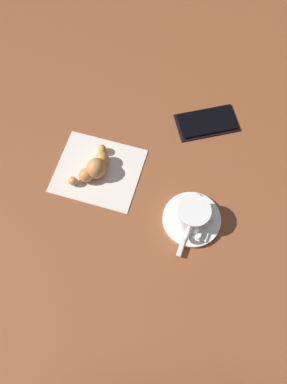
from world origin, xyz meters
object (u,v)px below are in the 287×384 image
at_px(teaspoon, 192,214).
at_px(espresso_cup, 193,215).
at_px(sugar_packet, 206,227).
at_px(croissant, 95,168).
at_px(saucer, 192,220).
at_px(cell_phone, 207,122).
at_px(napkin, 98,171).

bearing_deg(teaspoon, espresso_cup, -87.06).
xyz_separation_m(teaspoon, sugar_packet, (0.03, -0.03, 0.00)).
bearing_deg(espresso_cup, croissant, 160.05).
height_order(saucer, cell_phone, saucer).
distance_m(teaspoon, cell_phone, 0.23).
distance_m(teaspoon, sugar_packet, 0.04).
xyz_separation_m(espresso_cup, sugar_packet, (0.03, -0.01, -0.02)).
relative_size(saucer, sugar_packet, 2.03).
height_order(teaspoon, croissant, croissant).
bearing_deg(cell_phone, espresso_cup, -92.37).
xyz_separation_m(saucer, croissant, (-0.22, 0.08, 0.02)).
distance_m(saucer, cell_phone, 0.24).
distance_m(saucer, sugar_packet, 0.03).
bearing_deg(sugar_packet, croissant, 83.66).
distance_m(sugar_packet, cell_phone, 0.26).
xyz_separation_m(croissant, cell_phone, (0.23, 0.17, -0.02)).
relative_size(teaspoon, sugar_packet, 2.40).
distance_m(saucer, espresso_cup, 0.03).
height_order(sugar_packet, napkin, sugar_packet).
bearing_deg(cell_phone, saucer, -92.31).
bearing_deg(napkin, teaspoon, -19.19).
bearing_deg(teaspoon, cell_phone, 87.38).
distance_m(napkin, cell_phone, 0.27).
relative_size(teaspoon, croissant, 1.28).
relative_size(saucer, espresso_cup, 1.31).
height_order(espresso_cup, croissant, espresso_cup).
bearing_deg(saucer, cell_phone, 87.69).
xyz_separation_m(espresso_cup, croissant, (-0.22, 0.08, -0.01)).
xyz_separation_m(teaspoon, napkin, (-0.21, 0.07, -0.01)).
relative_size(saucer, napkin, 0.66).
xyz_separation_m(saucer, napkin, (-0.21, 0.08, -0.00)).
height_order(teaspoon, sugar_packet, teaspoon).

